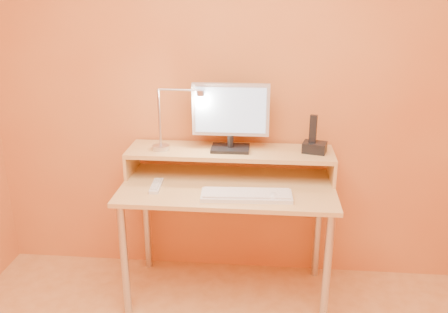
# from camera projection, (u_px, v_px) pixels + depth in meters

# --- Properties ---
(wall_back) EXTENTS (3.00, 0.04, 2.50)m
(wall_back) POSITION_uv_depth(u_px,v_px,m) (233.00, 81.00, 2.81)
(wall_back) COLOR #DA8B48
(wall_back) RESTS_ON floor
(desk_leg_fl) EXTENTS (0.04, 0.04, 0.69)m
(desk_leg_fl) POSITION_uv_depth(u_px,v_px,m) (125.00, 262.00, 2.62)
(desk_leg_fl) COLOR silver
(desk_leg_fl) RESTS_ON floor
(desk_leg_fr) EXTENTS (0.04, 0.04, 0.69)m
(desk_leg_fr) POSITION_uv_depth(u_px,v_px,m) (327.00, 272.00, 2.53)
(desk_leg_fr) COLOR silver
(desk_leg_fr) RESTS_ON floor
(desk_leg_bl) EXTENTS (0.04, 0.04, 0.69)m
(desk_leg_bl) POSITION_uv_depth(u_px,v_px,m) (147.00, 220.00, 3.09)
(desk_leg_bl) COLOR silver
(desk_leg_bl) RESTS_ON floor
(desk_leg_br) EXTENTS (0.04, 0.04, 0.69)m
(desk_leg_br) POSITION_uv_depth(u_px,v_px,m) (318.00, 227.00, 3.00)
(desk_leg_br) COLOR silver
(desk_leg_br) RESTS_ON floor
(desk_lower) EXTENTS (1.20, 0.60, 0.02)m
(desk_lower) POSITION_uv_depth(u_px,v_px,m) (228.00, 187.00, 2.69)
(desk_lower) COLOR tan
(desk_lower) RESTS_ON floor
(shelf_riser_left) EXTENTS (0.02, 0.30, 0.14)m
(shelf_riser_left) POSITION_uv_depth(u_px,v_px,m) (132.00, 161.00, 2.85)
(shelf_riser_left) COLOR tan
(shelf_riser_left) RESTS_ON desk_lower
(shelf_riser_right) EXTENTS (0.02, 0.30, 0.14)m
(shelf_riser_right) POSITION_uv_depth(u_px,v_px,m) (332.00, 168.00, 2.75)
(shelf_riser_right) COLOR tan
(shelf_riser_right) RESTS_ON desk_lower
(desk_shelf) EXTENTS (1.20, 0.30, 0.02)m
(desk_shelf) POSITION_uv_depth(u_px,v_px,m) (230.00, 152.00, 2.78)
(desk_shelf) COLOR tan
(desk_shelf) RESTS_ON desk_lower
(monitor_foot) EXTENTS (0.22, 0.16, 0.02)m
(monitor_foot) POSITION_uv_depth(u_px,v_px,m) (230.00, 148.00, 2.77)
(monitor_foot) COLOR black
(monitor_foot) RESTS_ON desk_shelf
(monitor_neck) EXTENTS (0.04, 0.04, 0.07)m
(monitor_neck) POSITION_uv_depth(u_px,v_px,m) (230.00, 141.00, 2.75)
(monitor_neck) COLOR black
(monitor_neck) RESTS_ON monitor_foot
(monitor_panel) EXTENTS (0.44, 0.04, 0.30)m
(monitor_panel) POSITION_uv_depth(u_px,v_px,m) (231.00, 110.00, 2.70)
(monitor_panel) COLOR #BCBCC0
(monitor_panel) RESTS_ON monitor_neck
(monitor_back) EXTENTS (0.40, 0.01, 0.26)m
(monitor_back) POSITION_uv_depth(u_px,v_px,m) (231.00, 109.00, 2.72)
(monitor_back) COLOR black
(monitor_back) RESTS_ON monitor_panel
(monitor_screen) EXTENTS (0.40, 0.01, 0.26)m
(monitor_screen) POSITION_uv_depth(u_px,v_px,m) (230.00, 110.00, 2.68)
(monitor_screen) COLOR #92B1D5
(monitor_screen) RESTS_ON monitor_panel
(lamp_base) EXTENTS (0.10, 0.10, 0.02)m
(lamp_base) POSITION_uv_depth(u_px,v_px,m) (161.00, 147.00, 2.77)
(lamp_base) COLOR silver
(lamp_base) RESTS_ON desk_shelf
(lamp_post) EXTENTS (0.01, 0.01, 0.33)m
(lamp_post) POSITION_uv_depth(u_px,v_px,m) (159.00, 118.00, 2.71)
(lamp_post) COLOR silver
(lamp_post) RESTS_ON lamp_base
(lamp_arm) EXTENTS (0.24, 0.01, 0.01)m
(lamp_arm) POSITION_uv_depth(u_px,v_px,m) (179.00, 90.00, 2.65)
(lamp_arm) COLOR silver
(lamp_arm) RESTS_ON lamp_post
(lamp_head) EXTENTS (0.04, 0.04, 0.03)m
(lamp_head) POSITION_uv_depth(u_px,v_px,m) (201.00, 93.00, 2.64)
(lamp_head) COLOR silver
(lamp_head) RESTS_ON lamp_arm
(lamp_bulb) EXTENTS (0.03, 0.03, 0.00)m
(lamp_bulb) POSITION_uv_depth(u_px,v_px,m) (201.00, 96.00, 2.65)
(lamp_bulb) COLOR #FFEAC6
(lamp_bulb) RESTS_ON lamp_head
(phone_dock) EXTENTS (0.15, 0.13, 0.06)m
(phone_dock) POSITION_uv_depth(u_px,v_px,m) (315.00, 147.00, 2.72)
(phone_dock) COLOR black
(phone_dock) RESTS_ON desk_shelf
(phone_handset) EXTENTS (0.04, 0.03, 0.16)m
(phone_handset) POSITION_uv_depth(u_px,v_px,m) (313.00, 129.00, 2.68)
(phone_handset) COLOR black
(phone_handset) RESTS_ON phone_dock
(phone_led) EXTENTS (0.01, 0.00, 0.04)m
(phone_led) POSITION_uv_depth(u_px,v_px,m) (323.00, 150.00, 2.67)
(phone_led) COLOR #1936FA
(phone_led) RESTS_ON phone_dock
(keyboard) EXTENTS (0.49, 0.18, 0.02)m
(keyboard) POSITION_uv_depth(u_px,v_px,m) (246.00, 196.00, 2.52)
(keyboard) COLOR silver
(keyboard) RESTS_ON desk_lower
(mouse) EXTENTS (0.07, 0.11, 0.04)m
(mouse) POSITION_uv_depth(u_px,v_px,m) (273.00, 197.00, 2.49)
(mouse) COLOR silver
(mouse) RESTS_ON desk_lower
(remote_control) EXTENTS (0.06, 0.19, 0.02)m
(remote_control) POSITION_uv_depth(u_px,v_px,m) (156.00, 186.00, 2.65)
(remote_control) COLOR silver
(remote_control) RESTS_ON desk_lower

